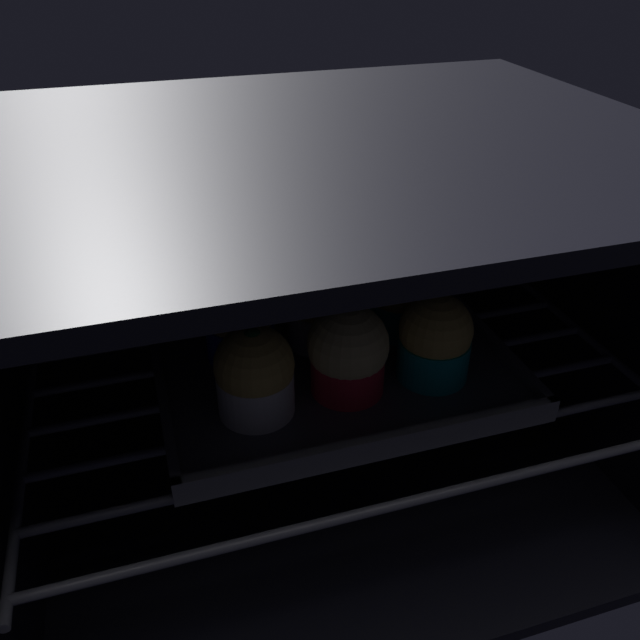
{
  "coord_description": "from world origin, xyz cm",
  "views": [
    {
      "loc": [
        -15.45,
        -26.95,
        50.71
      ],
      "look_at": [
        0.0,
        23.15,
        17.47
      ],
      "focal_mm": 36.49,
      "sensor_mm": 36.0,
      "label": 1
    }
  ],
  "objects_px": {
    "muffin_row1_col0": "(240,321)",
    "muffin_row1_col1": "(322,308)",
    "muffin_row1_col2": "(401,293)",
    "baking_tray": "(320,344)",
    "muffin_row2_col1": "(299,269)",
    "muffin_row2_col2": "(368,260)",
    "muffin_row0_col2": "(435,340)",
    "muffin_row2_col0": "(222,278)",
    "muffin_row0_col0": "(255,374)",
    "muffin_row0_col1": "(351,351)"
  },
  "relations": [
    {
      "from": "muffin_row2_col1",
      "to": "muffin_row2_col2",
      "type": "relative_size",
      "value": 0.99
    },
    {
      "from": "muffin_row0_col1",
      "to": "muffin_row2_col0",
      "type": "xyz_separation_m",
      "value": [
        -0.08,
        0.16,
        0.0
      ]
    },
    {
      "from": "muffin_row0_col1",
      "to": "muffin_row1_col0",
      "type": "height_order",
      "value": "muffin_row0_col1"
    },
    {
      "from": "muffin_row1_col0",
      "to": "muffin_row1_col1",
      "type": "xyz_separation_m",
      "value": [
        0.08,
        0.0,
        -0.0
      ]
    },
    {
      "from": "baking_tray",
      "to": "muffin_row0_col2",
      "type": "distance_m",
      "value": 0.12
    },
    {
      "from": "muffin_row2_col0",
      "to": "muffin_row2_col2",
      "type": "xyz_separation_m",
      "value": [
        0.16,
        -0.0,
        -0.0
      ]
    },
    {
      "from": "baking_tray",
      "to": "muffin_row1_col2",
      "type": "xyz_separation_m",
      "value": [
        0.08,
        -0.0,
        0.05
      ]
    },
    {
      "from": "baking_tray",
      "to": "muffin_row0_col1",
      "type": "distance_m",
      "value": 0.09
    },
    {
      "from": "muffin_row2_col0",
      "to": "muffin_row2_col2",
      "type": "bearing_deg",
      "value": -0.36
    },
    {
      "from": "muffin_row0_col1",
      "to": "muffin_row2_col1",
      "type": "bearing_deg",
      "value": 90.58
    },
    {
      "from": "muffin_row0_col0",
      "to": "muffin_row2_col2",
      "type": "height_order",
      "value": "same"
    },
    {
      "from": "baking_tray",
      "to": "muffin_row1_col2",
      "type": "relative_size",
      "value": 3.81
    },
    {
      "from": "muffin_row0_col2",
      "to": "muffin_row2_col1",
      "type": "xyz_separation_m",
      "value": [
        -0.08,
        0.16,
        -0.0
      ]
    },
    {
      "from": "baking_tray",
      "to": "muffin_row2_col2",
      "type": "bearing_deg",
      "value": 44.92
    },
    {
      "from": "muffin_row1_col1",
      "to": "muffin_row2_col1",
      "type": "bearing_deg",
      "value": 90.0
    },
    {
      "from": "muffin_row0_col1",
      "to": "muffin_row1_col0",
      "type": "bearing_deg",
      "value": 136.28
    },
    {
      "from": "muffin_row1_col1",
      "to": "muffin_row2_col1",
      "type": "height_order",
      "value": "muffin_row2_col1"
    },
    {
      "from": "muffin_row2_col0",
      "to": "muffin_row2_col1",
      "type": "distance_m",
      "value": 0.08
    },
    {
      "from": "baking_tray",
      "to": "muffin_row2_col2",
      "type": "distance_m",
      "value": 0.12
    },
    {
      "from": "muffin_row1_col0",
      "to": "muffin_row1_col2",
      "type": "distance_m",
      "value": 0.16
    },
    {
      "from": "baking_tray",
      "to": "muffin_row1_col0",
      "type": "relative_size",
      "value": 3.99
    },
    {
      "from": "muffin_row0_col0",
      "to": "muffin_row0_col2",
      "type": "height_order",
      "value": "same"
    },
    {
      "from": "muffin_row1_col1",
      "to": "muffin_row2_col2",
      "type": "bearing_deg",
      "value": 45.56
    },
    {
      "from": "muffin_row0_col1",
      "to": "muffin_row1_col2",
      "type": "relative_size",
      "value": 1.0
    },
    {
      "from": "muffin_row2_col0",
      "to": "muffin_row2_col2",
      "type": "distance_m",
      "value": 0.16
    },
    {
      "from": "muffin_row2_col0",
      "to": "muffin_row0_col0",
      "type": "bearing_deg",
      "value": -90.57
    },
    {
      "from": "muffin_row0_col0",
      "to": "muffin_row2_col0",
      "type": "xyz_separation_m",
      "value": [
        0.0,
        0.16,
        0.0
      ]
    },
    {
      "from": "muffin_row1_col1",
      "to": "muffin_row1_col2",
      "type": "bearing_deg",
      "value": -2.05
    },
    {
      "from": "muffin_row0_col0",
      "to": "muffin_row1_col0",
      "type": "xyz_separation_m",
      "value": [
        0.0,
        0.08,
        0.0
      ]
    },
    {
      "from": "muffin_row0_col0",
      "to": "muffin_row2_col1",
      "type": "relative_size",
      "value": 1.02
    },
    {
      "from": "baking_tray",
      "to": "muffin_row2_col1",
      "type": "bearing_deg",
      "value": 88.89
    },
    {
      "from": "muffin_row2_col0",
      "to": "muffin_row1_col1",
      "type": "bearing_deg",
      "value": -44.21
    },
    {
      "from": "muffin_row1_col2",
      "to": "muffin_row0_col1",
      "type": "bearing_deg",
      "value": -135.65
    },
    {
      "from": "muffin_row1_col1",
      "to": "muffin_row2_col0",
      "type": "bearing_deg",
      "value": 135.79
    },
    {
      "from": "muffin_row1_col1",
      "to": "muffin_row0_col1",
      "type": "bearing_deg",
      "value": -88.84
    },
    {
      "from": "muffin_row0_col1",
      "to": "baking_tray",
      "type": "bearing_deg",
      "value": 92.27
    },
    {
      "from": "muffin_row1_col1",
      "to": "muffin_row1_col2",
      "type": "relative_size",
      "value": 0.91
    },
    {
      "from": "muffin_row0_col1",
      "to": "muffin_row2_col1",
      "type": "relative_size",
      "value": 1.06
    },
    {
      "from": "muffin_row2_col2",
      "to": "muffin_row0_col0",
      "type": "bearing_deg",
      "value": -134.48
    },
    {
      "from": "muffin_row0_col2",
      "to": "muffin_row2_col1",
      "type": "height_order",
      "value": "muffin_row0_col2"
    },
    {
      "from": "muffin_row2_col1",
      "to": "muffin_row2_col0",
      "type": "bearing_deg",
      "value": -179.08
    },
    {
      "from": "muffin_row1_col1",
      "to": "muffin_row2_col0",
      "type": "relative_size",
      "value": 0.91
    },
    {
      "from": "muffin_row1_col0",
      "to": "muffin_row2_col1",
      "type": "relative_size",
      "value": 1.01
    },
    {
      "from": "muffin_row0_col2",
      "to": "muffin_row1_col0",
      "type": "distance_m",
      "value": 0.18
    },
    {
      "from": "muffin_row2_col2",
      "to": "muffin_row2_col0",
      "type": "bearing_deg",
      "value": 179.64
    },
    {
      "from": "baking_tray",
      "to": "muffin_row1_col2",
      "type": "distance_m",
      "value": 0.09
    },
    {
      "from": "muffin_row0_col2",
      "to": "muffin_row2_col0",
      "type": "xyz_separation_m",
      "value": [
        -0.16,
        0.16,
        0.0
      ]
    },
    {
      "from": "muffin_row1_col0",
      "to": "muffin_row1_col1",
      "type": "distance_m",
      "value": 0.08
    },
    {
      "from": "muffin_row2_col2",
      "to": "baking_tray",
      "type": "bearing_deg",
      "value": -135.08
    },
    {
      "from": "muffin_row1_col1",
      "to": "muffin_row2_col1",
      "type": "relative_size",
      "value": 0.96
    }
  ]
}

